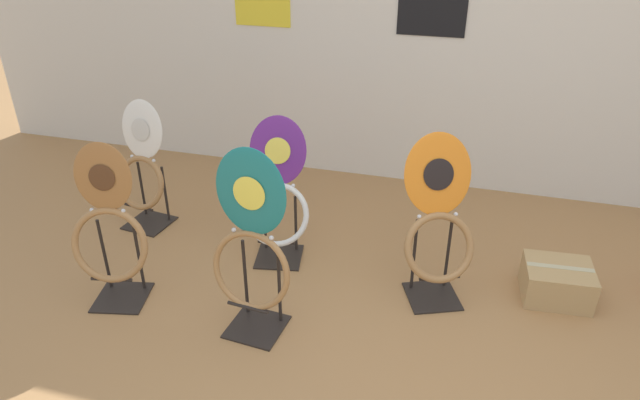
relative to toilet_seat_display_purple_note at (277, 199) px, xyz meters
The scene contains 7 objects.
wall_back 1.85m from the toilet_seat_display_purple_note, 53.62° to the left, with size 8.00×0.07×2.60m.
toilet_seat_display_purple_note is the anchor object (origin of this frame).
toilet_seat_display_teal_sax 0.69m from the toilet_seat_display_purple_note, 81.02° to the right, with size 0.43×0.30×1.02m.
toilet_seat_display_white_plain 1.00m from the toilet_seat_display_purple_note, behind, with size 0.38×0.31×0.86m.
toilet_seat_display_woodgrain 0.96m from the toilet_seat_display_purple_note, 137.89° to the right, with size 0.44×0.33×0.92m.
toilet_seat_display_orange_sun 0.97m from the toilet_seat_display_purple_note, ahead, with size 0.47×0.45×0.93m.
storage_box 1.66m from the toilet_seat_display_purple_note, ahead, with size 0.38×0.33×0.20m.
Camera 1 is at (0.09, -1.71, 2.04)m, focal length 32.00 mm.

